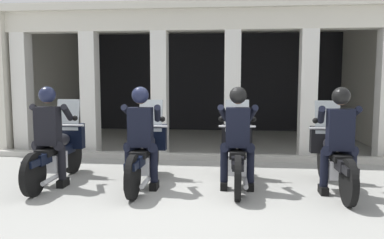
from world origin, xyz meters
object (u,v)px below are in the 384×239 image
Objects in this scene: police_officer_center_left at (141,129)px; police_officer_far_right at (339,131)px; police_officer_far_left at (49,128)px; motorcycle_center_left at (146,154)px; motorcycle_far_right at (333,157)px; motorcycle_center_right at (237,154)px; police_officer_center_right at (238,129)px; motorcycle_far_left at (58,152)px.

police_officer_center_left and police_officer_far_right have the same top height.
police_officer_far_right is (4.42, 0.02, 0.00)m from police_officer_far_left.
police_officer_far_left reaches higher than motorcycle_center_left.
motorcycle_far_right is 1.29× the size of police_officer_far_right.
police_officer_far_left is 0.78× the size of motorcycle_center_right.
police_officer_far_left is at bearing -166.81° from motorcycle_far_right.
motorcycle_center_left and motorcycle_center_right have the same top height.
police_officer_center_right is at bearing -84.54° from motorcycle_center_right.
police_officer_center_left is (1.47, -0.28, 0.44)m from motorcycle_far_left.
police_officer_center_right is at bearing -175.03° from police_officer_far_right.
police_officer_far_left is 0.78× the size of motorcycle_far_right.
police_officer_center_right is 1.55m from motorcycle_far_right.
motorcycle_center_right is 1.00× the size of motorcycle_far_right.
police_officer_center_left reaches higher than motorcycle_center_right.
police_officer_far_right is (-0.00, -0.28, 0.44)m from motorcycle_far_right.
police_officer_far_right is at bearing 13.25° from police_officer_center_left.
motorcycle_center_right and motorcycle_far_right have the same top height.
motorcycle_center_left is at bearing 102.68° from police_officer_center_left.
police_officer_far_right reaches higher than motorcycle_center_right.
police_officer_far_right is (2.94, -0.27, 0.44)m from motorcycle_center_left.
motorcycle_far_left is at bearing -177.88° from police_officer_center_left.
police_officer_far_left is at bearing -170.48° from police_officer_far_right.
police_officer_far_left reaches higher than motorcycle_far_right.
motorcycle_center_right is 1.58m from police_officer_far_right.
motorcycle_far_right is (4.42, 0.30, -0.44)m from police_officer_far_left.
police_officer_far_right is (4.42, -0.27, 0.44)m from motorcycle_far_left.
police_officer_far_left is 3.01m from motorcycle_center_right.
motorcycle_center_right is at bearing 28.51° from police_officer_center_left.
motorcycle_far_left is at bearing -171.76° from motorcycle_center_right.
motorcycle_far_right is 0.52m from police_officer_far_right.
police_officer_center_right is at bearing 12.41° from motorcycle_far_left.
motorcycle_center_right is at bearing 23.39° from police_officer_far_left.
police_officer_center_right is at bearing 17.92° from police_officer_far_left.
motorcycle_far_right is at bearing 99.02° from police_officer_far_right.
motorcycle_center_right is 0.52m from police_officer_center_right.
police_officer_center_left is at bearing -158.71° from motorcycle_center_right.
motorcycle_center_right is 1.29× the size of police_officer_center_right.
motorcycle_far_right is (2.95, 0.30, -0.44)m from police_officer_center_left.
police_officer_far_left reaches higher than motorcycle_far_left.
police_officer_center_left is at bearing 15.50° from police_officer_far_left.
motorcycle_center_right is at bearing 95.46° from police_officer_center_right.
motorcycle_center_left is at bearing -175.91° from police_officer_far_right.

